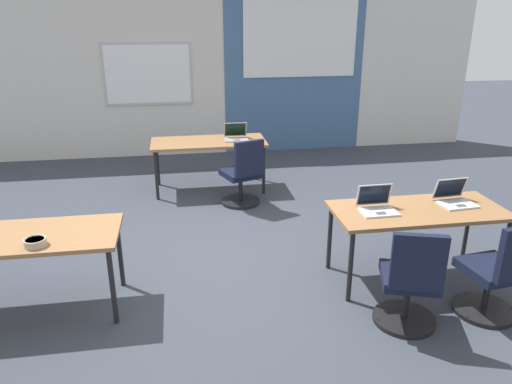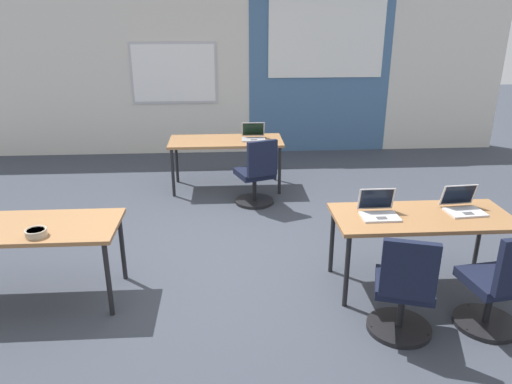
% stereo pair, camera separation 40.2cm
% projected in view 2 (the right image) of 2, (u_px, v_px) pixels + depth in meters
% --- Properties ---
extents(ground_plane, '(24.00, 24.00, 0.00)m').
position_uv_depth(ground_plane, '(229.00, 260.00, 5.06)').
color(ground_plane, '#383D47').
extents(back_wall_assembly, '(10.00, 0.27, 2.80)m').
position_uv_depth(back_wall_assembly, '(226.00, 73.00, 8.48)').
color(back_wall_assembly, silver).
rests_on(back_wall_assembly, ground).
extents(desk_near_left, '(1.60, 0.70, 0.72)m').
position_uv_depth(desk_near_left, '(25.00, 232.00, 4.16)').
color(desk_near_left, olive).
rests_on(desk_near_left, ground).
extents(desk_near_right, '(1.60, 0.70, 0.72)m').
position_uv_depth(desk_near_right, '(422.00, 221.00, 4.38)').
color(desk_near_right, olive).
rests_on(desk_near_right, ground).
extents(desk_far_center, '(1.60, 0.70, 0.72)m').
position_uv_depth(desk_far_center, '(226.00, 144.00, 6.88)').
color(desk_far_center, olive).
rests_on(desk_far_center, ground).
extents(laptop_far_right, '(0.33, 0.31, 0.23)m').
position_uv_depth(laptop_far_right, '(253.00, 136.00, 6.88)').
color(laptop_far_right, '#9E9EA3').
rests_on(laptop_far_right, desk_far_center).
extents(chair_far_right, '(0.57, 0.61, 0.92)m').
position_uv_depth(chair_far_right, '(257.00, 178.00, 6.37)').
color(chair_far_right, black).
rests_on(chair_far_right, ground).
extents(laptop_near_right_end, '(0.35, 0.33, 0.23)m').
position_uv_depth(laptop_near_right_end, '(463.00, 206.00, 4.43)').
color(laptop_near_right_end, silver).
rests_on(laptop_near_right_end, desk_near_right).
extents(chair_near_right_end, '(0.52, 0.56, 0.92)m').
position_uv_depth(chair_near_right_end, '(498.00, 290.00, 3.82)').
color(chair_near_right_end, black).
rests_on(chair_near_right_end, ground).
extents(laptop_near_right_inner, '(0.33, 0.29, 0.23)m').
position_uv_depth(laptop_near_right_inner, '(379.00, 210.00, 4.33)').
color(laptop_near_right_inner, silver).
rests_on(laptop_near_right_inner, desk_near_right).
extents(chair_near_right_inner, '(0.55, 0.60, 0.92)m').
position_uv_depth(chair_near_right_inner, '(404.00, 294.00, 3.77)').
color(chair_near_right_inner, black).
rests_on(chair_near_right_inner, ground).
extents(snack_bowl, '(0.18, 0.18, 0.06)m').
position_uv_depth(snack_bowl, '(36.00, 232.00, 3.94)').
color(snack_bowl, tan).
rests_on(snack_bowl, desk_near_left).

